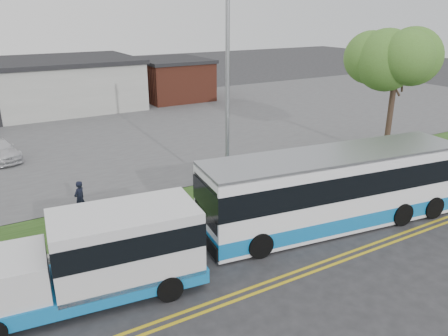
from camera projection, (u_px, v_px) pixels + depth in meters
ground at (197, 236)px, 16.90m from camera, size 140.00×140.00×0.00m
lane_line_north at (252, 287)px, 13.77m from camera, size 70.00×0.12×0.01m
lane_line_south at (258, 292)px, 13.52m from camera, size 70.00×0.12×0.01m
curb at (185, 223)px, 17.77m from camera, size 80.00×0.30×0.15m
verge at (168, 207)px, 19.24m from camera, size 80.00×3.30×0.10m
parking_lot at (88, 134)px, 30.70m from camera, size 80.00×25.00×0.10m
brick_wing at (172, 79)px, 42.33m from camera, size 6.30×7.30×3.90m
tree_east at (399, 50)px, 23.84m from camera, size 5.20×5.20×8.33m
streetlight_near at (228, 85)px, 18.75m from camera, size 0.35×1.53×9.50m
shuttle_bus at (104, 253)px, 12.98m from camera, size 7.20×3.03×2.68m
transit_bus at (333, 189)px, 17.37m from camera, size 11.22×3.92×3.05m
pedestrian at (80, 199)px, 18.10m from camera, size 0.67×0.64×1.55m
grocery_bag_left at (75, 216)px, 17.97m from camera, size 0.32×0.32×0.32m
grocery_bag_right at (87, 208)px, 18.66m from camera, size 0.32×0.32×0.32m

